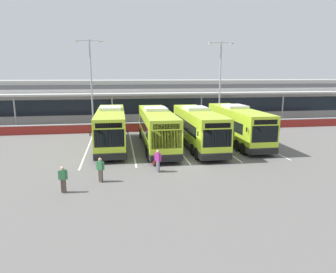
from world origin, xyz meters
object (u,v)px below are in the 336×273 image
(lamp_post_west, at_px, (91,79))
(coach_bus_left_centre, at_px, (157,129))
(pedestrian_near_bin, at_px, (100,169))
(coach_bus_leftmost, at_px, (111,128))
(coach_bus_right_centre, at_px, (237,125))
(lamp_post_centre, at_px, (220,79))
(pedestrian_child, at_px, (63,179))
(coach_bus_centre, at_px, (198,128))
(pedestrian_with_handbag, at_px, (158,160))

(lamp_post_west, bearing_deg, coach_bus_left_centre, -58.17)
(pedestrian_near_bin, bearing_deg, coach_bus_leftmost, 87.06)
(pedestrian_near_bin, bearing_deg, coach_bus_right_centre, 36.48)
(pedestrian_near_bin, xyz_separation_m, lamp_post_centre, (14.46, 19.42, 5.42))
(pedestrian_child, relative_size, lamp_post_centre, 0.15)
(pedestrian_near_bin, distance_m, lamp_post_west, 20.54)
(pedestrian_child, xyz_separation_m, lamp_post_west, (0.17, 21.28, 5.42))
(coach_bus_left_centre, distance_m, pedestrian_near_bin, 10.16)
(coach_bus_left_centre, bearing_deg, coach_bus_centre, -2.65)
(coach_bus_right_centre, bearing_deg, pedestrian_near_bin, -143.52)
(lamp_post_west, xyz_separation_m, lamp_post_centre, (16.37, -0.30, 0.00))
(pedestrian_child, bearing_deg, pedestrian_with_handbag, 26.86)
(coach_bus_leftmost, height_order, coach_bus_centre, same)
(coach_bus_right_centre, bearing_deg, pedestrian_with_handbag, -138.24)
(coach_bus_centre, bearing_deg, lamp_post_west, 134.04)
(coach_bus_right_centre, height_order, lamp_post_west, lamp_post_west)
(coach_bus_centre, distance_m, lamp_post_west, 15.97)
(coach_bus_leftmost, distance_m, coach_bus_left_centre, 4.46)
(lamp_post_west, bearing_deg, pedestrian_with_handbag, -72.28)
(coach_bus_left_centre, height_order, pedestrian_near_bin, coach_bus_left_centre)
(pedestrian_with_handbag, relative_size, pedestrian_near_bin, 1.00)
(coach_bus_centre, xyz_separation_m, pedestrian_child, (-10.82, -10.27, -0.91))
(coach_bus_left_centre, xyz_separation_m, pedestrian_near_bin, (-4.82, -8.89, -0.91))
(lamp_post_west, height_order, lamp_post_centre, same)
(coach_bus_right_centre, relative_size, pedestrian_child, 7.50)
(coach_bus_left_centre, relative_size, lamp_post_centre, 1.11)
(coach_bus_leftmost, xyz_separation_m, lamp_post_centre, (13.95, 9.37, 4.50))
(coach_bus_centre, distance_m, pedestrian_near_bin, 12.38)
(pedestrian_with_handbag, relative_size, pedestrian_child, 1.00)
(coach_bus_leftmost, bearing_deg, pedestrian_near_bin, -92.94)
(coach_bus_centre, height_order, pedestrian_with_handbag, coach_bus_centre)
(coach_bus_centre, bearing_deg, pedestrian_child, -136.51)
(coach_bus_left_centre, distance_m, pedestrian_child, 12.55)
(coach_bus_leftmost, distance_m, coach_bus_centre, 8.34)
(lamp_post_west, bearing_deg, pedestrian_child, -90.46)
(coach_bus_right_centre, distance_m, pedestrian_child, 19.01)
(coach_bus_left_centre, xyz_separation_m, lamp_post_centre, (9.64, 10.53, 4.50))
(pedestrian_with_handbag, xyz_separation_m, pedestrian_near_bin, (-3.93, -1.48, 0.02))
(pedestrian_near_bin, bearing_deg, coach_bus_centre, 44.88)
(coach_bus_leftmost, height_order, lamp_post_centre, lamp_post_centre)
(coach_bus_right_centre, relative_size, pedestrian_near_bin, 7.50)
(coach_bus_centre, relative_size, pedestrian_near_bin, 7.50)
(pedestrian_with_handbag, xyz_separation_m, lamp_post_centre, (10.54, 17.94, 5.43))
(coach_bus_leftmost, relative_size, coach_bus_right_centre, 1.00)
(coach_bus_centre, bearing_deg, coach_bus_left_centre, 177.35)
(coach_bus_left_centre, distance_m, lamp_post_west, 13.52)
(coach_bus_centre, bearing_deg, coach_bus_leftmost, 170.76)
(coach_bus_right_centre, height_order, lamp_post_centre, lamp_post_centre)
(pedestrian_with_handbag, height_order, lamp_post_west, lamp_post_west)
(pedestrian_child, relative_size, lamp_post_west, 0.15)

